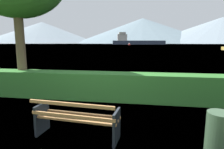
{
  "coord_description": "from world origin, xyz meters",
  "views": [
    {
      "loc": [
        1.34,
        -3.66,
        2.02
      ],
      "look_at": [
        0.0,
        4.66,
        0.6
      ],
      "focal_mm": 30.14,
      "sensor_mm": 36.0,
      "label": 1
    }
  ],
  "objects": [
    {
      "name": "sailboat_mid",
      "position": [
        -10.79,
        171.47,
        0.65
      ],
      "size": [
        2.64,
        5.47,
        1.86
      ],
      "color": "#B2332D",
      "rests_on": "water_surface"
    },
    {
      "name": "cargo_ship_large",
      "position": [
        -8.15,
        225.96,
        4.01
      ],
      "size": [
        63.03,
        21.04,
        14.33
      ],
      "color": "#2D384C",
      "rests_on": "water_surface"
    },
    {
      "name": "trash_bin",
      "position": [
        2.69,
        -0.36,
        0.42
      ],
      "size": [
        0.44,
        0.44,
        0.85
      ],
      "primitive_type": "cylinder",
      "color": "#385138",
      "rests_on": "ground_plane"
    },
    {
      "name": "distant_hills",
      "position": [
        -3.19,
        554.16,
        34.6
      ],
      "size": [
        872.47,
        440.35,
        73.74
      ],
      "color": "gray",
      "rests_on": "ground_plane"
    },
    {
      "name": "ground_plane",
      "position": [
        0.0,
        0.0,
        0.0
      ],
      "size": [
        1400.0,
        1400.0,
        0.0
      ],
      "primitive_type": "plane",
      "color": "#567A38"
    },
    {
      "name": "hedge_row",
      "position": [
        0.0,
        2.84,
        0.48
      ],
      "size": [
        13.04,
        0.82,
        0.96
      ],
      "primitive_type": "cube",
      "color": "#2D6B28",
      "rests_on": "ground_plane"
    },
    {
      "name": "park_bench",
      "position": [
        -0.01,
        -0.06,
        0.43
      ],
      "size": [
        1.86,
        0.74,
        0.87
      ],
      "color": "#A0703F",
      "rests_on": "ground_plane"
    },
    {
      "name": "water_surface",
      "position": [
        0.0,
        307.62,
        0.0
      ],
      "size": [
        620.0,
        620.0,
        0.0
      ],
      "primitive_type": "plane",
      "color": "#7A99A8",
      "rests_on": "ground_plane"
    }
  ]
}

